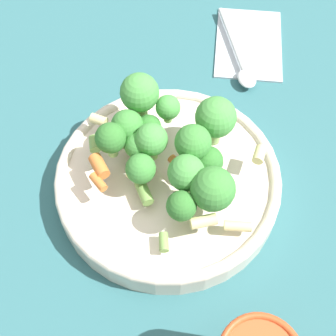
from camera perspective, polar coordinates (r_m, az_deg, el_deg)
The scene contains 5 objects.
ground_plane at distance 0.58m, azimuth -0.00°, elevation -2.53°, with size 3.00×3.00×0.00m, color #2D6066.
bowl at distance 0.57m, azimuth -0.00°, elevation -1.49°, with size 0.27×0.27×0.04m.
pasta_salad at distance 0.52m, azimuth 0.39°, elevation 2.91°, with size 0.24×0.18×0.08m.
napkin at distance 0.76m, azimuth 9.83°, elevation 14.83°, with size 0.17×0.18×0.01m.
spoon at distance 0.71m, azimuth 8.78°, elevation 12.75°, with size 0.14×0.12×0.01m.
Camera 1 is at (-0.19, 0.23, 0.50)m, focal length 50.00 mm.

